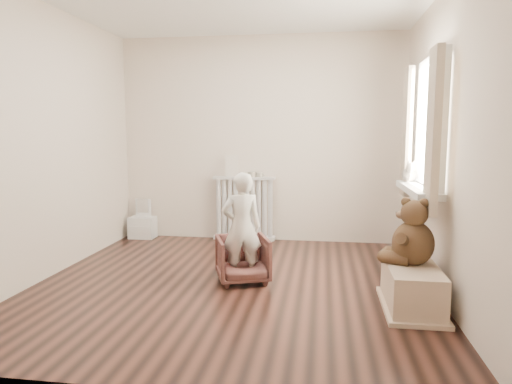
# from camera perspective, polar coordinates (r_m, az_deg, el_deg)

# --- Properties ---
(floor) EXTENTS (3.60, 3.60, 0.01)m
(floor) POSITION_cam_1_polar(r_m,az_deg,el_deg) (4.31, -2.90, -11.34)
(floor) COLOR black
(floor) RESTS_ON ground
(back_wall) EXTENTS (3.60, 0.02, 2.60)m
(back_wall) POSITION_cam_1_polar(r_m,az_deg,el_deg) (5.86, 0.48, 6.57)
(back_wall) COLOR silver
(back_wall) RESTS_ON ground
(front_wall) EXTENTS (3.60, 0.02, 2.60)m
(front_wall) POSITION_cam_1_polar(r_m,az_deg,el_deg) (2.35, -11.79, 5.19)
(front_wall) COLOR silver
(front_wall) RESTS_ON ground
(left_wall) EXTENTS (0.02, 3.60, 2.60)m
(left_wall) POSITION_cam_1_polar(r_m,az_deg,el_deg) (4.78, -24.81, 5.71)
(left_wall) COLOR silver
(left_wall) RESTS_ON ground
(right_wall) EXTENTS (0.02, 3.60, 2.60)m
(right_wall) POSITION_cam_1_polar(r_m,az_deg,el_deg) (4.12, 22.44, 5.67)
(right_wall) COLOR silver
(right_wall) RESTS_ON ground
(window) EXTENTS (0.03, 0.90, 1.10)m
(window) POSITION_cam_1_polar(r_m,az_deg,el_deg) (4.41, 21.08, 7.76)
(window) COLOR white
(window) RESTS_ON right_wall
(window_sill) EXTENTS (0.22, 1.10, 0.06)m
(window_sill) POSITION_cam_1_polar(r_m,az_deg,el_deg) (4.42, 19.60, 0.28)
(window_sill) COLOR silver
(window_sill) RESTS_ON right_wall
(curtain_left) EXTENTS (0.06, 0.26, 1.30)m
(curtain_left) POSITION_cam_1_polar(r_m,az_deg,el_deg) (3.83, 21.29, 6.98)
(curtain_left) COLOR #C5B398
(curtain_left) RESTS_ON right_wall
(curtain_right) EXTENTS (0.06, 0.26, 1.30)m
(curtain_right) POSITION_cam_1_polar(r_m,az_deg,el_deg) (4.94, 18.36, 7.09)
(curtain_right) COLOR #C5B398
(curtain_right) RESTS_ON right_wall
(radiator) EXTENTS (0.79, 0.15, 0.83)m
(radiator) POSITION_cam_1_polar(r_m,az_deg,el_deg) (5.85, -1.47, -2.39)
(radiator) COLOR silver
(radiator) RESTS_ON floor
(paper_doll) EXTENTS (0.17, 0.01, 0.28)m
(paper_doll) POSITION_cam_1_polar(r_m,az_deg,el_deg) (5.81, -3.08, 3.30)
(paper_doll) COLOR beige
(paper_doll) RESTS_ON radiator
(tin_a) EXTENTS (0.11, 0.11, 0.07)m
(tin_a) POSITION_cam_1_polar(r_m,az_deg,el_deg) (5.77, -0.49, 2.23)
(tin_a) COLOR #A59E8C
(tin_a) RESTS_ON radiator
(tin_b) EXTENTS (0.10, 0.10, 0.05)m
(tin_b) POSITION_cam_1_polar(r_m,az_deg,el_deg) (5.76, 0.45, 2.16)
(tin_b) COLOR #A59E8C
(tin_b) RESTS_ON radiator
(toy_vanity) EXTENTS (0.33, 0.23, 0.51)m
(toy_vanity) POSITION_cam_1_polar(r_m,az_deg,el_deg) (6.22, -14.03, -3.09)
(toy_vanity) COLOR silver
(toy_vanity) RESTS_ON floor
(armchair) EXTENTS (0.59, 0.60, 0.43)m
(armchair) POSITION_cam_1_polar(r_m,az_deg,el_deg) (4.30, -1.67, -8.38)
(armchair) COLOR brown
(armchair) RESTS_ON floor
(child) EXTENTS (0.43, 0.36, 1.01)m
(child) POSITION_cam_1_polar(r_m,az_deg,el_deg) (4.18, -1.81, -4.45)
(child) COLOR white
(child) RESTS_ON armchair
(toy_bench) EXTENTS (0.39, 0.74, 0.35)m
(toy_bench) POSITION_cam_1_polar(r_m,az_deg,el_deg) (3.87, 18.94, -10.85)
(toy_bench) COLOR beige
(toy_bench) RESTS_ON floor
(teddy_bear) EXTENTS (0.52, 0.46, 0.52)m
(teddy_bear) POSITION_cam_1_polar(r_m,az_deg,el_deg) (3.82, 19.13, -3.79)
(teddy_bear) COLOR #362314
(teddy_bear) RESTS_ON toy_bench
(plush_cat) EXTENTS (0.17, 0.25, 0.20)m
(plush_cat) POSITION_cam_1_polar(r_m,az_deg,el_deg) (4.79, 18.63, 2.41)
(plush_cat) COLOR gray
(plush_cat) RESTS_ON window_sill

